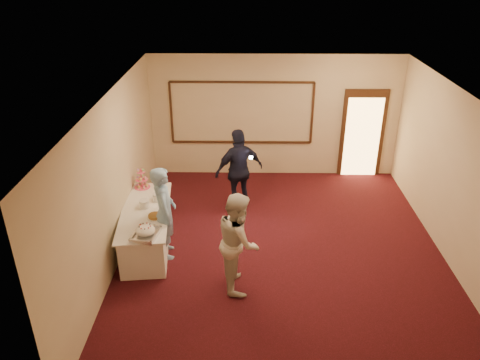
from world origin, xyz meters
name	(u,v)px	position (x,y,z in m)	size (l,w,h in m)	color
floor	(282,252)	(0.00, 0.00, 0.00)	(7.00, 7.00, 0.00)	black
room_walls	(286,154)	(0.00, 0.00, 2.03)	(6.04, 7.04, 3.02)	beige
wall_molding	(242,113)	(-0.80, 3.47, 1.60)	(3.45, 0.04, 1.55)	#33200F
doorway	(362,134)	(2.15, 3.45, 1.08)	(1.05, 0.07, 2.20)	#33200F
buffet_table	(147,228)	(-2.56, 0.21, 0.39)	(1.11, 2.34, 0.77)	white
pavlova_tray	(146,232)	(-2.37, -0.66, 0.86)	(0.48, 0.61, 0.20)	silver
cupcake_stand	(142,180)	(-2.80, 1.14, 0.94)	(0.32, 0.32, 0.46)	#EF4F7A
plate_stack_a	(144,204)	(-2.59, 0.31, 0.85)	(0.19, 0.19, 0.16)	white
plate_stack_b	(158,197)	(-2.39, 0.58, 0.85)	(0.19, 0.19, 0.16)	white
tart	(155,216)	(-2.32, -0.05, 0.80)	(0.29, 0.29, 0.06)	white
man	(164,213)	(-2.15, -0.07, 0.89)	(0.65, 0.43, 1.78)	#81AAD5
woman	(239,241)	(-0.80, -0.93, 0.87)	(0.84, 0.66, 1.73)	beige
guest	(239,170)	(-0.83, 1.68, 0.92)	(1.08, 0.45, 1.84)	black
camera_flash	(251,157)	(-0.59, 1.39, 1.34)	(0.07, 0.04, 0.05)	white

